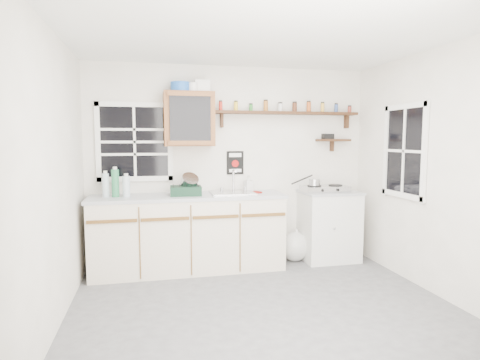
# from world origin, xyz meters

# --- Properties ---
(room) EXTENTS (3.64, 3.24, 2.54)m
(room) POSITION_xyz_m (0.00, 0.00, 1.25)
(room) COLOR #4C4C4E
(room) RESTS_ON ground
(main_cabinet) EXTENTS (2.31, 0.63, 0.92)m
(main_cabinet) POSITION_xyz_m (-0.58, 1.30, 0.46)
(main_cabinet) COLOR beige
(main_cabinet) RESTS_ON floor
(right_cabinet) EXTENTS (0.73, 0.57, 0.91)m
(right_cabinet) POSITION_xyz_m (1.25, 1.32, 0.46)
(right_cabinet) COLOR silver
(right_cabinet) RESTS_ON floor
(sink) EXTENTS (0.52, 0.44, 0.29)m
(sink) POSITION_xyz_m (-0.05, 1.30, 0.93)
(sink) COLOR #ADADB2
(sink) RESTS_ON main_cabinet
(upper_cabinet) EXTENTS (0.60, 0.32, 0.65)m
(upper_cabinet) POSITION_xyz_m (-0.55, 1.44, 1.82)
(upper_cabinet) COLOR brown
(upper_cabinet) RESTS_ON wall_back
(upper_cabinet_clutter) EXTENTS (0.47, 0.24, 0.14)m
(upper_cabinet_clutter) POSITION_xyz_m (-0.54, 1.44, 2.21)
(upper_cabinet_clutter) COLOR #1B53B0
(upper_cabinet_clutter) RESTS_ON upper_cabinet
(spice_shelf) EXTENTS (1.91, 0.18, 0.35)m
(spice_shelf) POSITION_xyz_m (0.72, 1.51, 1.93)
(spice_shelf) COLOR #321C0E
(spice_shelf) RESTS_ON wall_back
(secondary_shelf) EXTENTS (0.45, 0.16, 0.24)m
(secondary_shelf) POSITION_xyz_m (1.36, 1.52, 1.58)
(secondary_shelf) COLOR #321C0E
(secondary_shelf) RESTS_ON wall_back
(warning_sign) EXTENTS (0.22, 0.02, 0.30)m
(warning_sign) POSITION_xyz_m (0.05, 1.59, 1.28)
(warning_sign) COLOR black
(warning_sign) RESTS_ON wall_back
(window_back) EXTENTS (0.93, 0.03, 0.98)m
(window_back) POSITION_xyz_m (-1.20, 1.59, 1.55)
(window_back) COLOR black
(window_back) RESTS_ON wall_back
(window_right) EXTENTS (0.03, 0.78, 1.08)m
(window_right) POSITION_xyz_m (1.79, 0.55, 1.45)
(window_right) COLOR black
(window_right) RESTS_ON wall_back
(water_bottles) EXTENTS (0.31, 0.14, 0.35)m
(water_bottles) POSITION_xyz_m (-1.41, 1.32, 1.07)
(water_bottles) COLOR #ACC0CA
(water_bottles) RESTS_ON main_cabinet
(dish_rack) EXTENTS (0.38, 0.29, 0.27)m
(dish_rack) POSITION_xyz_m (-0.60, 1.28, 1.01)
(dish_rack) COLOR black
(dish_rack) RESTS_ON main_cabinet
(soap_bottle) EXTENTS (0.11, 0.12, 0.20)m
(soap_bottle) POSITION_xyz_m (0.20, 1.47, 1.02)
(soap_bottle) COLOR white
(soap_bottle) RESTS_ON main_cabinet
(rag) EXTENTS (0.17, 0.16, 0.02)m
(rag) POSITION_xyz_m (0.24, 1.28, 0.93)
(rag) COLOR maroon
(rag) RESTS_ON main_cabinet
(hotplate) EXTENTS (0.59, 0.33, 0.08)m
(hotplate) POSITION_xyz_m (1.18, 1.31, 0.95)
(hotplate) COLOR #ADADB2
(hotplate) RESTS_ON right_cabinet
(saucepan) EXTENTS (0.33, 0.24, 0.15)m
(saucepan) POSITION_xyz_m (1.02, 1.31, 1.03)
(saucepan) COLOR #ADADB2
(saucepan) RESTS_ON hotplate
(trash_bag) EXTENTS (0.39, 0.36, 0.45)m
(trash_bag) POSITION_xyz_m (0.80, 1.37, 0.19)
(trash_bag) COLOR silver
(trash_bag) RESTS_ON floor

